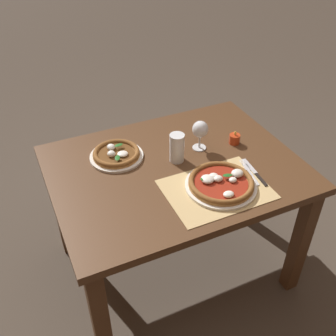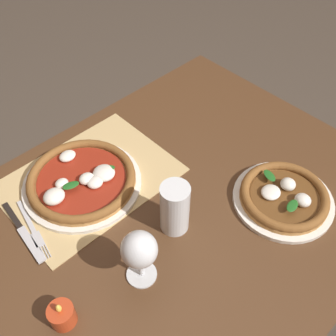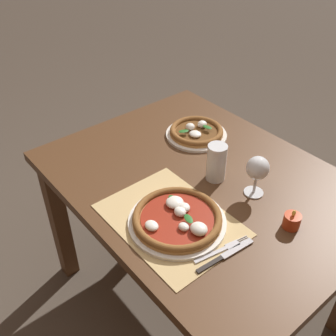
{
  "view_description": "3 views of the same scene",
  "coord_description": "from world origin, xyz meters",
  "px_view_note": "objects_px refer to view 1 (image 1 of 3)",
  "views": [
    {
      "loc": [
        -0.65,
        -1.35,
        1.88
      ],
      "look_at": [
        -0.08,
        -0.09,
        0.82
      ],
      "focal_mm": 42.0,
      "sensor_mm": 36.0,
      "label": 1
    },
    {
      "loc": [
        0.42,
        0.43,
        1.57
      ],
      "look_at": [
        -0.06,
        -0.07,
        0.8
      ],
      "focal_mm": 42.0,
      "sensor_mm": 36.0,
      "label": 2
    },
    {
      "loc": [
        0.8,
        -0.83,
        1.67
      ],
      "look_at": [
        -0.04,
        -0.14,
        0.83
      ],
      "focal_mm": 42.0,
      "sensor_mm": 36.0,
      "label": 3
    }
  ],
  "objects_px": {
    "pizza_far": "(116,154)",
    "pint_glass": "(177,148)",
    "knife": "(254,172)",
    "pizza_near": "(221,183)",
    "votive_candle": "(234,139)",
    "wine_glass": "(200,130)",
    "fork": "(249,172)"
  },
  "relations": [
    {
      "from": "pizza_far",
      "to": "knife",
      "type": "relative_size",
      "value": 1.22
    },
    {
      "from": "pizza_far",
      "to": "fork",
      "type": "bearing_deg",
      "value": -35.61
    },
    {
      "from": "pizza_far",
      "to": "wine_glass",
      "type": "bearing_deg",
      "value": -13.57
    },
    {
      "from": "votive_candle",
      "to": "pint_glass",
      "type": "bearing_deg",
      "value": -178.26
    },
    {
      "from": "pizza_near",
      "to": "votive_candle",
      "type": "height_order",
      "value": "votive_candle"
    },
    {
      "from": "wine_glass",
      "to": "fork",
      "type": "height_order",
      "value": "wine_glass"
    },
    {
      "from": "pizza_near",
      "to": "pizza_far",
      "type": "height_order",
      "value": "pizza_near"
    },
    {
      "from": "votive_candle",
      "to": "fork",
      "type": "bearing_deg",
      "value": -105.93
    },
    {
      "from": "fork",
      "to": "wine_glass",
      "type": "bearing_deg",
      "value": 112.85
    },
    {
      "from": "pint_glass",
      "to": "knife",
      "type": "distance_m",
      "value": 0.38
    },
    {
      "from": "fork",
      "to": "knife",
      "type": "relative_size",
      "value": 0.93
    },
    {
      "from": "wine_glass",
      "to": "fork",
      "type": "bearing_deg",
      "value": -67.15
    },
    {
      "from": "pizza_far",
      "to": "fork",
      "type": "distance_m",
      "value": 0.65
    },
    {
      "from": "pint_glass",
      "to": "knife",
      "type": "xyz_separation_m",
      "value": [
        0.29,
        -0.24,
        -0.06
      ]
    },
    {
      "from": "pizza_near",
      "to": "wine_glass",
      "type": "height_order",
      "value": "wine_glass"
    },
    {
      "from": "pint_glass",
      "to": "pizza_far",
      "type": "bearing_deg",
      "value": 150.98
    },
    {
      "from": "pizza_far",
      "to": "votive_candle",
      "type": "relative_size",
      "value": 3.67
    },
    {
      "from": "pizza_near",
      "to": "votive_candle",
      "type": "bearing_deg",
      "value": 48.48
    },
    {
      "from": "pint_glass",
      "to": "wine_glass",
      "type": "bearing_deg",
      "value": 16.98
    },
    {
      "from": "pint_glass",
      "to": "votive_candle",
      "type": "bearing_deg",
      "value": 1.74
    },
    {
      "from": "pizza_near",
      "to": "pint_glass",
      "type": "height_order",
      "value": "pint_glass"
    },
    {
      "from": "pizza_far",
      "to": "pint_glass",
      "type": "distance_m",
      "value": 0.3
    },
    {
      "from": "pizza_far",
      "to": "fork",
      "type": "relative_size",
      "value": 1.32
    },
    {
      "from": "pizza_near",
      "to": "votive_candle",
      "type": "distance_m",
      "value": 0.37
    },
    {
      "from": "votive_candle",
      "to": "pizza_far",
      "type": "bearing_deg",
      "value": 167.31
    },
    {
      "from": "wine_glass",
      "to": "pint_glass",
      "type": "height_order",
      "value": "wine_glass"
    },
    {
      "from": "pizza_near",
      "to": "knife",
      "type": "height_order",
      "value": "pizza_near"
    },
    {
      "from": "pizza_near",
      "to": "pizza_far",
      "type": "xyz_separation_m",
      "value": [
        -0.35,
        0.41,
        -0.0
      ]
    },
    {
      "from": "votive_candle",
      "to": "wine_glass",
      "type": "bearing_deg",
      "value": 169.27
    },
    {
      "from": "wine_glass",
      "to": "fork",
      "type": "distance_m",
      "value": 0.32
    },
    {
      "from": "wine_glass",
      "to": "knife",
      "type": "height_order",
      "value": "wine_glass"
    },
    {
      "from": "knife",
      "to": "votive_candle",
      "type": "bearing_deg",
      "value": 79.25
    }
  ]
}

